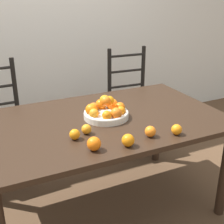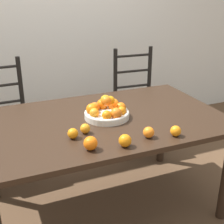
{
  "view_description": "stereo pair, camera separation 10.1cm",
  "coord_description": "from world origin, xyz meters",
  "views": [
    {
      "loc": [
        -0.79,
        -1.81,
        1.61
      ],
      "look_at": [
        0.04,
        -0.08,
        0.83
      ],
      "focal_mm": 50.0,
      "sensor_mm": 36.0,
      "label": 1
    },
    {
      "loc": [
        -0.7,
        -1.85,
        1.61
      ],
      "look_at": [
        0.04,
        -0.08,
        0.83
      ],
      "focal_mm": 50.0,
      "sensor_mm": 36.0,
      "label": 2
    }
  ],
  "objects": [
    {
      "name": "ground_plane",
      "position": [
        0.0,
        0.0,
        0.0
      ],
      "size": [
        12.0,
        12.0,
        0.0
      ],
      "primitive_type": "plane",
      "color": "brown"
    },
    {
      "name": "wall_back",
      "position": [
        0.0,
        1.54,
        1.3
      ],
      "size": [
        8.0,
        0.06,
        2.6
      ],
      "color": "silver",
      "rests_on": "ground_plane"
    },
    {
      "name": "dining_table",
      "position": [
        0.0,
        0.0,
        0.66
      ],
      "size": [
        1.7,
        1.04,
        0.75
      ],
      "color": "black",
      "rests_on": "ground_plane"
    },
    {
      "name": "fruit_bowl",
      "position": [
        0.04,
        0.01,
        0.8
      ],
      "size": [
        0.31,
        0.31,
        0.16
      ],
      "color": "silver",
      "rests_on": "dining_table"
    },
    {
      "name": "orange_loose_0",
      "position": [
        -0.02,
        -0.42,
        0.79
      ],
      "size": [
        0.07,
        0.07,
        0.07
      ],
      "color": "orange",
      "rests_on": "dining_table"
    },
    {
      "name": "orange_loose_1",
      "position": [
        -0.22,
        -0.38,
        0.79
      ],
      "size": [
        0.08,
        0.08,
        0.08
      ],
      "color": "orange",
      "rests_on": "dining_table"
    },
    {
      "name": "orange_loose_2",
      "position": [
        -0.18,
        -0.17,
        0.78
      ],
      "size": [
        0.06,
        0.06,
        0.06
      ],
      "color": "orange",
      "rests_on": "dining_table"
    },
    {
      "name": "orange_loose_3",
      "position": [
        0.16,
        -0.37,
        0.79
      ],
      "size": [
        0.07,
        0.07,
        0.07
      ],
      "color": "orange",
      "rests_on": "dining_table"
    },
    {
      "name": "orange_loose_4",
      "position": [
        -0.27,
        -0.21,
        0.78
      ],
      "size": [
        0.06,
        0.06,
        0.06
      ],
      "color": "orange",
      "rests_on": "dining_table"
    },
    {
      "name": "orange_loose_5",
      "position": [
        0.32,
        -0.42,
        0.79
      ],
      "size": [
        0.07,
        0.07,
        0.07
      ],
      "color": "orange",
      "rests_on": "dining_table"
    },
    {
      "name": "chair_left",
      "position": [
        -0.61,
        0.81,
        0.48
      ],
      "size": [
        0.44,
        0.42,
        1.03
      ],
      "rotation": [
        0.0,
        0.0,
        0.04
      ],
      "color": "black",
      "rests_on": "ground_plane"
    },
    {
      "name": "chair_right",
      "position": [
        0.69,
        0.81,
        0.48
      ],
      "size": [
        0.44,
        0.43,
        1.03
      ],
      "rotation": [
        0.0,
        0.0,
        -0.06
      ],
      "color": "black",
      "rests_on": "ground_plane"
    }
  ]
}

